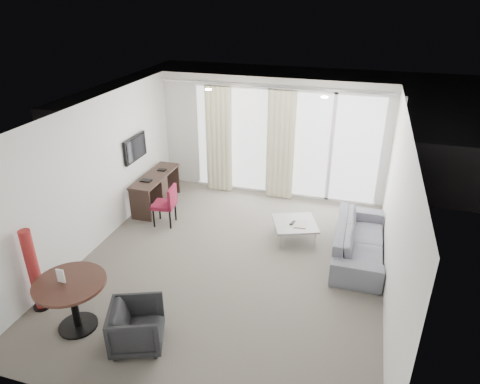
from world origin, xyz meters
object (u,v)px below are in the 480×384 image
(coffee_table, at_px, (295,231))
(round_table, at_px, (74,305))
(sofa, at_px, (359,240))
(rattan_chair_a, at_px, (336,160))
(desk_chair, at_px, (164,205))
(red_lamp, at_px, (34,270))
(tub_armchair, at_px, (137,326))
(rattan_chair_b, at_px, (344,152))
(desk, at_px, (156,190))

(coffee_table, bearing_deg, round_table, -128.31)
(sofa, relative_size, rattan_chair_a, 2.34)
(desk_chair, distance_m, red_lamp, 2.86)
(tub_armchair, xyz_separation_m, coffee_table, (1.51, 3.19, -0.14))
(red_lamp, relative_size, rattan_chair_b, 1.75)
(round_table, xyz_separation_m, rattan_chair_a, (2.94, 6.29, 0.07))
(desk_chair, height_order, rattan_chair_b, desk_chair)
(round_table, distance_m, rattan_chair_a, 6.95)
(red_lamp, bearing_deg, rattan_chair_a, 58.73)
(coffee_table, distance_m, rattan_chair_b, 4.01)
(desk, bearing_deg, rattan_chair_b, 43.04)
(sofa, bearing_deg, red_lamp, 121.58)
(tub_armchair, relative_size, rattan_chair_b, 0.91)
(desk, xyz_separation_m, red_lamp, (-0.16, -3.46, 0.30))
(coffee_table, relative_size, rattan_chair_a, 0.85)
(coffee_table, bearing_deg, tub_armchair, -115.31)
(red_lamp, xyz_separation_m, tub_armchair, (1.74, -0.25, -0.34))
(rattan_chair_b, bearing_deg, round_table, -112.88)
(red_lamp, distance_m, coffee_table, 4.41)
(rattan_chair_b, bearing_deg, coffee_table, -98.04)
(tub_armchair, height_order, sofa, tub_armchair)
(coffee_table, bearing_deg, desk, 170.53)
(tub_armchair, bearing_deg, rattan_chair_b, -37.90)
(desk, distance_m, rattan_chair_b, 5.05)
(coffee_table, bearing_deg, desk_chair, -176.20)
(rattan_chair_b, bearing_deg, desk_chair, -126.92)
(red_lamp, height_order, sofa, red_lamp)
(desk, relative_size, sofa, 0.71)
(desk, relative_size, round_table, 1.57)
(sofa, bearing_deg, rattan_chair_b, 7.70)
(round_table, height_order, coffee_table, round_table)
(red_lamp, distance_m, rattan_chair_a, 7.13)
(desk_chair, distance_m, tub_armchair, 3.20)
(tub_armchair, distance_m, coffee_table, 3.54)
(desk, relative_size, rattan_chair_a, 1.67)
(desk, relative_size, coffee_table, 1.96)
(desk_chair, height_order, sofa, desk_chair)
(rattan_chair_a, xyz_separation_m, rattan_chair_b, (0.15, 0.81, -0.08))
(round_table, xyz_separation_m, coffee_table, (2.48, 3.14, -0.21))
(round_table, height_order, rattan_chair_b, round_table)
(desk, xyz_separation_m, round_table, (0.61, -3.66, 0.03))
(desk_chair, bearing_deg, coffee_table, -2.57)
(desk_chair, distance_m, sofa, 3.74)
(round_table, relative_size, rattan_chair_a, 1.06)
(round_table, bearing_deg, desk, 99.39)
(round_table, bearing_deg, rattan_chair_a, 64.99)
(desk_chair, height_order, tub_armchair, desk_chair)
(tub_armchair, distance_m, rattan_chair_a, 6.64)
(tub_armchair, height_order, rattan_chair_b, rattan_chair_b)
(desk, bearing_deg, sofa, -9.90)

